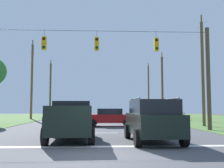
# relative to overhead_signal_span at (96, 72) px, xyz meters

# --- Properties ---
(ground_plane) EXTENTS (120.00, 120.00, 0.00)m
(ground_plane) POSITION_rel_overhead_signal_span_xyz_m (0.19, -9.87, -4.10)
(ground_plane) COLOR #47474C
(stop_bar_stripe) EXTENTS (13.78, 0.45, 0.01)m
(stop_bar_stripe) POSITION_rel_overhead_signal_span_xyz_m (0.19, -7.63, -4.10)
(stop_bar_stripe) COLOR white
(stop_bar_stripe) RESTS_ON ground
(lane_dash_0) EXTENTS (2.50, 0.15, 0.01)m
(lane_dash_0) POSITION_rel_overhead_signal_span_xyz_m (0.19, -1.63, -4.10)
(lane_dash_0) COLOR white
(lane_dash_0) RESTS_ON ground
(lane_dash_1) EXTENTS (2.50, 0.15, 0.01)m
(lane_dash_1) POSITION_rel_overhead_signal_span_xyz_m (0.19, 5.72, -4.10)
(lane_dash_1) COLOR white
(lane_dash_1) RESTS_ON ground
(lane_dash_2) EXTENTS (2.50, 0.15, 0.01)m
(lane_dash_2) POSITION_rel_overhead_signal_span_xyz_m (0.19, 12.33, -4.10)
(lane_dash_2) COLOR white
(lane_dash_2) RESTS_ON ground
(lane_dash_3) EXTENTS (2.50, 0.15, 0.01)m
(lane_dash_3) POSITION_rel_overhead_signal_span_xyz_m (0.19, 20.88, -4.10)
(lane_dash_3) COLOR white
(lane_dash_3) RESTS_ON ground
(overhead_signal_span) EXTENTS (16.60, 0.31, 7.44)m
(overhead_signal_span) POSITION_rel_overhead_signal_span_xyz_m (0.00, 0.00, 0.00)
(overhead_signal_span) COLOR brown
(overhead_signal_span) RESTS_ON ground
(pickup_truck) EXTENTS (2.45, 5.47, 1.95)m
(pickup_truck) POSITION_rel_overhead_signal_span_xyz_m (-1.17, -5.22, -3.13)
(pickup_truck) COLOR black
(pickup_truck) RESTS_ON ground
(suv_black) EXTENTS (2.31, 4.85, 2.05)m
(suv_black) POSITION_rel_overhead_signal_span_xyz_m (2.76, -6.28, -3.04)
(suv_black) COLOR black
(suv_black) RESTS_ON ground
(distant_car_crossing_white) EXTENTS (4.37, 2.16, 1.52)m
(distant_car_crossing_white) POSITION_rel_overhead_signal_span_xyz_m (9.57, 17.73, -3.31)
(distant_car_crossing_white) COLOR silver
(distant_car_crossing_white) RESTS_ON ground
(distant_car_oncoming) EXTENTS (4.38, 2.17, 1.52)m
(distant_car_oncoming) POSITION_rel_overhead_signal_span_xyz_m (1.18, 4.42, -3.31)
(distant_car_oncoming) COLOR maroon
(distant_car_oncoming) RESTS_ON ground
(utility_pole_mid_right) EXTENTS (0.27, 1.75, 9.74)m
(utility_pole_mid_right) POSITION_rel_overhead_signal_span_xyz_m (9.19, 3.81, 0.77)
(utility_pole_mid_right) COLOR brown
(utility_pole_mid_right) RESTS_ON ground
(utility_pole_far_right) EXTENTS (0.31, 1.80, 9.45)m
(utility_pole_far_right) POSITION_rel_overhead_signal_span_xyz_m (9.17, 18.77, 0.44)
(utility_pole_far_right) COLOR brown
(utility_pole_far_right) RESTS_ON ground
(utility_pole_near_left) EXTENTS (0.28, 1.91, 9.90)m
(utility_pole_near_left) POSITION_rel_overhead_signal_span_xyz_m (9.49, 31.13, 0.87)
(utility_pole_near_left) COLOR brown
(utility_pole_near_left) RESTS_ON ground
(utility_pole_distant_right) EXTENTS (0.30, 1.95, 11.07)m
(utility_pole_distant_right) POSITION_rel_overhead_signal_span_xyz_m (-9.12, 19.03, 1.38)
(utility_pole_distant_right) COLOR brown
(utility_pole_distant_right) RESTS_ON ground
(utility_pole_distant_left) EXTENTS (0.33, 1.83, 10.55)m
(utility_pole_distant_left) POSITION_rel_overhead_signal_span_xyz_m (-8.87, 32.23, 0.97)
(utility_pole_distant_left) COLOR brown
(utility_pole_distant_left) RESTS_ON ground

